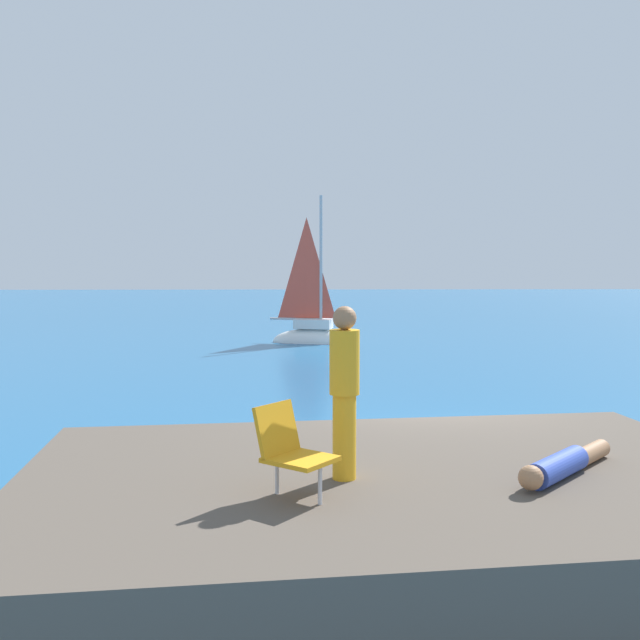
# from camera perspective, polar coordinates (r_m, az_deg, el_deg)

# --- Properties ---
(ground_plane) EXTENTS (160.00, 160.00, 0.00)m
(ground_plane) POSITION_cam_1_polar(r_m,az_deg,el_deg) (11.16, 8.07, -10.81)
(ground_plane) COLOR #236093
(shore_ledge) EXTENTS (7.67, 5.29, 0.93)m
(shore_ledge) POSITION_cam_1_polar(r_m,az_deg,el_deg) (7.23, 5.98, -15.47)
(shore_ledge) COLOR brown
(shore_ledge) RESTS_ON ground
(boulder_seaward) EXTENTS (1.44, 1.33, 0.80)m
(boulder_seaward) POSITION_cam_1_polar(r_m,az_deg,el_deg) (10.10, 20.49, -12.68)
(boulder_seaward) COLOR brown
(boulder_seaward) RESTS_ON ground
(boulder_inland) EXTENTS (1.09, 1.11, 0.57)m
(boulder_inland) POSITION_cam_1_polar(r_m,az_deg,el_deg) (9.93, -10.16, -12.78)
(boulder_inland) COLOR #4C4D3C
(boulder_inland) RESTS_ON ground
(sailboat_near) EXTENTS (3.40, 1.87, 6.15)m
(sailboat_near) POSITION_cam_1_polar(r_m,az_deg,el_deg) (26.97, -0.58, -1.15)
(sailboat_near) COLOR white
(sailboat_near) RESTS_ON ground
(person_sunbather) EXTENTS (1.32, 1.36, 0.25)m
(person_sunbather) POSITION_cam_1_polar(r_m,az_deg,el_deg) (7.18, 19.07, -10.99)
(person_sunbather) COLOR #334CB2
(person_sunbather) RESTS_ON shore_ledge
(person_standing) EXTENTS (0.28, 0.28, 1.62)m
(person_standing) POSITION_cam_1_polar(r_m,az_deg,el_deg) (6.57, 1.99, -5.46)
(person_standing) COLOR gold
(person_standing) RESTS_ON shore_ledge
(beach_chair) EXTENTS (0.76, 0.75, 0.80)m
(beach_chair) POSITION_cam_1_polar(r_m,az_deg,el_deg) (6.14, -2.47, -10.19)
(beach_chair) COLOR orange
(beach_chair) RESTS_ON shore_ledge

